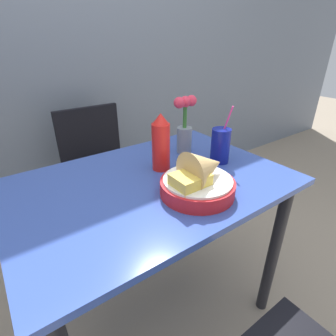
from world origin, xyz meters
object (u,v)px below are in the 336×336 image
Objects in this scene: ketchup_bottle at (161,143)px; food_basket at (200,178)px; chair_far_window at (98,162)px; flower_vase at (185,126)px; drink_cup at (220,147)px.

food_basket is at bearing -89.70° from ketchup_bottle.
chair_far_window is 3.29× the size of flower_vase.
ketchup_bottle reaches higher than food_basket.
drink_cup is 0.19m from flower_vase.
ketchup_bottle is at bearing -89.12° from chair_far_window.
food_basket is at bearing -120.49° from flower_vase.
food_basket is 1.10× the size of ketchup_bottle.
flower_vase is (0.18, 0.31, 0.07)m from food_basket.
chair_far_window is 3.46× the size of drink_cup.
flower_vase reaches higher than drink_cup.
drink_cup reaches higher than ketchup_bottle.
chair_far_window is 0.75m from flower_vase.
flower_vase is (0.18, 0.08, 0.01)m from ketchup_bottle.
ketchup_bottle is 0.89× the size of flower_vase.
chair_far_window is 3.34× the size of food_basket.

